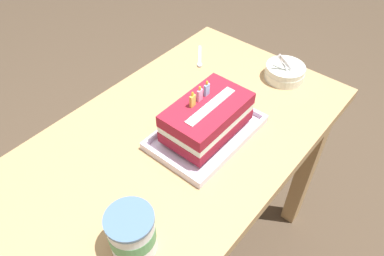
# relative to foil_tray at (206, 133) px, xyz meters

# --- Properties ---
(ground_plane) EXTENTS (8.00, 8.00, 0.00)m
(ground_plane) POSITION_rel_foil_tray_xyz_m (-0.06, 0.06, -0.77)
(ground_plane) COLOR #4C3D2D
(dining_table) EXTENTS (1.08, 0.63, 0.76)m
(dining_table) POSITION_rel_foil_tray_xyz_m (-0.06, 0.06, -0.14)
(dining_table) COLOR tan
(dining_table) RESTS_ON ground_plane
(foil_tray) EXTENTS (0.32, 0.21, 0.02)m
(foil_tray) POSITION_rel_foil_tray_xyz_m (0.00, 0.00, 0.00)
(foil_tray) COLOR silver
(foil_tray) RESTS_ON dining_table
(birthday_cake) EXTENTS (0.25, 0.15, 0.14)m
(birthday_cake) POSITION_rel_foil_tray_xyz_m (-0.00, 0.00, 0.06)
(birthday_cake) COLOR maroon
(birthday_cake) RESTS_ON foil_tray
(bowl_stack) EXTENTS (0.13, 0.13, 0.11)m
(bowl_stack) POSITION_rel_foil_tray_xyz_m (0.38, -0.03, 0.02)
(bowl_stack) COLOR silver
(bowl_stack) RESTS_ON dining_table
(ice_cream_tub) EXTENTS (0.10, 0.10, 0.12)m
(ice_cream_tub) POSITION_rel_foil_tray_xyz_m (-0.37, -0.09, 0.05)
(ice_cream_tub) COLOR white
(ice_cream_tub) RESTS_ON dining_table
(serving_spoon_near_tray) EXTENTS (0.12, 0.10, 0.01)m
(serving_spoon_near_tray) POSITION_rel_foil_tray_xyz_m (0.28, 0.25, -0.00)
(serving_spoon_near_tray) COLOR silver
(serving_spoon_near_tray) RESTS_ON dining_table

